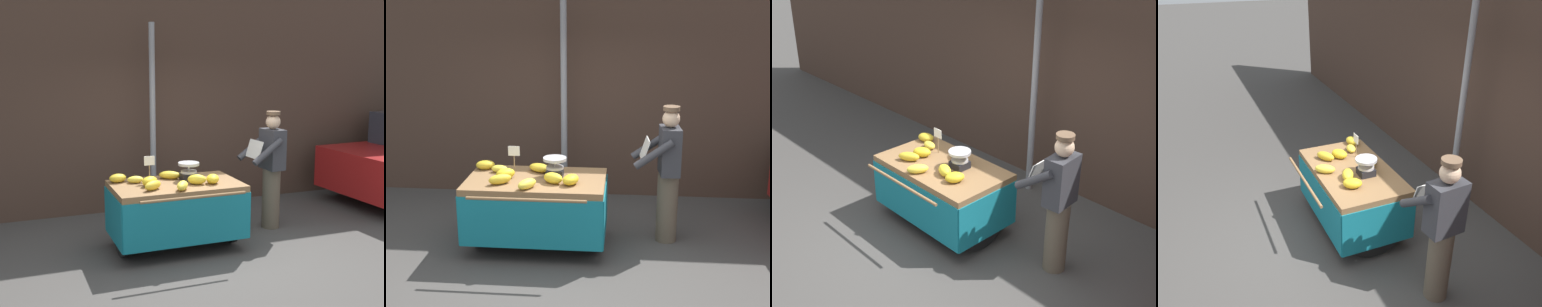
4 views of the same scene
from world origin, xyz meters
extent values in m
plane|color=#423F3D|center=(0.00, 0.00, 0.00)|extent=(60.00, 60.00, 0.00)
cube|color=#473328|center=(0.00, 2.60, 1.93)|extent=(16.00, 0.24, 3.85)
cylinder|color=gray|center=(-0.14, 2.11, 1.49)|extent=(0.09, 0.09, 2.99)
cube|color=olive|center=(-0.29, 0.56, 0.84)|extent=(1.64, 0.97, 0.08)
cylinder|color=black|center=(-1.04, 0.56, 0.40)|extent=(0.05, 0.79, 0.79)
cylinder|color=#B7B7BC|center=(-1.07, 0.56, 0.40)|extent=(0.01, 0.14, 0.14)
cylinder|color=black|center=(0.45, 0.56, 0.40)|extent=(0.05, 0.79, 0.79)
cylinder|color=#B7B7BC|center=(0.48, 0.56, 0.40)|extent=(0.01, 0.14, 0.14)
cylinder|color=#4C4742|center=(-0.29, 0.97, 0.40)|extent=(0.05, 0.05, 0.80)
cube|color=#147284|center=(-0.29, 0.08, 0.50)|extent=(1.64, 0.02, 0.60)
cube|color=#147284|center=(-0.29, 1.05, 0.50)|extent=(1.64, 0.02, 0.60)
cube|color=#147284|center=(-1.12, 0.56, 0.50)|extent=(0.02, 0.97, 0.60)
cube|color=#147284|center=(0.53, 0.56, 0.50)|extent=(0.02, 0.97, 0.60)
cylinder|color=olive|center=(-0.29, -0.10, 0.86)|extent=(1.31, 0.04, 0.04)
cube|color=black|center=(-0.08, 0.66, 0.93)|extent=(0.20, 0.20, 0.09)
cylinder|color=#B7B7BC|center=(-0.08, 0.66, 1.03)|extent=(0.02, 0.02, 0.11)
cylinder|color=#B7B7BC|center=(-0.08, 0.66, 1.10)|extent=(0.28, 0.28, 0.04)
cylinder|color=#B7B7BC|center=(-0.08, 0.66, 0.99)|extent=(0.21, 0.21, 0.03)
cylinder|color=#997A51|center=(-0.59, 0.75, 0.99)|extent=(0.01, 0.01, 0.22)
cube|color=white|center=(-0.59, 0.74, 1.16)|extent=(0.14, 0.01, 0.12)
ellipsoid|color=gold|center=(-0.67, 0.32, 0.94)|extent=(0.30, 0.25, 0.12)
ellipsoid|color=gold|center=(-0.29, 0.82, 0.93)|extent=(0.34, 0.29, 0.10)
ellipsoid|color=yellow|center=(-0.07, 0.40, 0.94)|extent=(0.27, 0.22, 0.13)
ellipsoid|color=yellow|center=(-0.34, 0.20, 0.94)|extent=(0.25, 0.29, 0.11)
ellipsoid|color=gold|center=(-0.65, 0.52, 0.94)|extent=(0.28, 0.26, 0.12)
ellipsoid|color=gold|center=(-0.98, 0.86, 0.94)|extent=(0.27, 0.21, 0.11)
ellipsoid|color=yellow|center=(-0.78, 0.75, 0.93)|extent=(0.22, 0.16, 0.09)
ellipsoid|color=gold|center=(0.14, 0.38, 0.94)|extent=(0.25, 0.28, 0.12)
cylinder|color=brown|center=(1.29, 0.89, 0.44)|extent=(0.26, 0.26, 0.88)
cube|color=#333338|center=(1.29, 0.89, 1.17)|extent=(0.26, 0.40, 0.58)
sphere|color=#DBB28E|center=(1.29, 0.89, 1.56)|extent=(0.21, 0.21, 0.21)
cylinder|color=brown|center=(1.29, 0.89, 1.69)|extent=(0.20, 0.20, 0.05)
cylinder|color=#333338|center=(1.09, 0.67, 1.18)|extent=(0.48, 0.12, 0.37)
cylinder|color=#333338|center=(1.06, 1.08, 1.18)|extent=(0.48, 0.12, 0.37)
cube|color=silver|center=(0.99, 0.87, 1.19)|extent=(0.12, 0.35, 0.25)
camera|label=1|loc=(-2.42, -5.62, 2.48)|focal=49.00mm
camera|label=2|loc=(0.76, -5.48, 2.94)|focal=50.75mm
camera|label=3|loc=(4.15, -3.25, 3.91)|focal=48.88mm
camera|label=4|loc=(3.97, -1.29, 3.45)|focal=37.51mm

